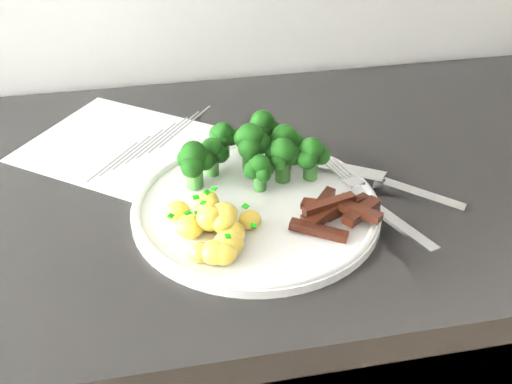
{
  "coord_description": "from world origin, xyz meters",
  "views": [
    {
      "loc": [
        -0.09,
        0.98,
        1.38
      ],
      "look_at": [
        0.04,
        1.59,
        0.95
      ],
      "focal_mm": 44.74,
      "sensor_mm": 36.0,
      "label": 1
    }
  ],
  "objects": [
    {
      "name": "broccoli",
      "position": [
        0.05,
        1.66,
        0.97
      ],
      "size": [
        0.19,
        0.12,
        0.07
      ],
      "color": "#2B6023",
      "rests_on": "plate"
    },
    {
      "name": "potatoes",
      "position": [
        -0.02,
        1.54,
        0.94
      ],
      "size": [
        0.11,
        0.13,
        0.04
      ],
      "color": "#F1CD52",
      "rests_on": "plate"
    },
    {
      "name": "fork",
      "position": [
        0.17,
        1.55,
        0.94
      ],
      "size": [
        0.07,
        0.21,
        0.02
      ],
      "color": "silver",
      "rests_on": "plate"
    },
    {
      "name": "plate",
      "position": [
        0.04,
        1.59,
        0.93
      ],
      "size": [
        0.3,
        0.3,
        0.02
      ],
      "color": "white",
      "rests_on": "counter"
    },
    {
      "name": "knife",
      "position": [
        0.21,
        1.6,
        0.93
      ],
      "size": [
        0.2,
        0.17,
        0.03
      ],
      "color": "silver",
      "rests_on": "plate"
    },
    {
      "name": "beef_strips",
      "position": [
        0.12,
        1.55,
        0.94
      ],
      "size": [
        0.12,
        0.1,
        0.03
      ],
      "color": "black",
      "rests_on": "plate"
    },
    {
      "name": "recipe_paper",
      "position": [
        -0.1,
        1.76,
        0.92
      ],
      "size": [
        0.37,
        0.36,
        0.0
      ],
      "color": "white",
      "rests_on": "counter"
    }
  ]
}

